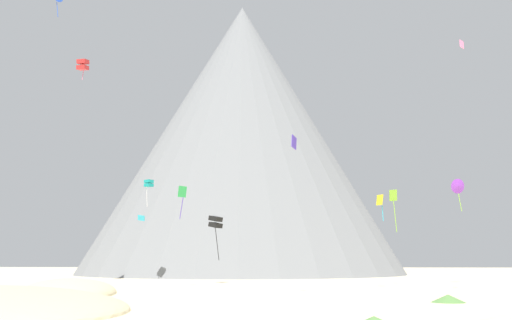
{
  "coord_description": "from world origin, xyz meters",
  "views": [
    {
      "loc": [
        4.38,
        -27.41,
        2.99
      ],
      "look_at": [
        -1.59,
        45.19,
        15.51
      ],
      "focal_mm": 40.71,
      "sensor_mm": 36.0,
      "label": 1
    }
  ],
  "objects_px": {
    "kite_cyan_low": "(141,218)",
    "kite_violet_low": "(458,187)",
    "kite_teal_mid": "(149,184)",
    "kite_pink_mid": "(462,44)",
    "bush_ridge_crest": "(91,297)",
    "kite_red_high": "(83,65)",
    "kite_black_low": "(216,222)",
    "kite_yellow_low": "(380,202)",
    "rock_massif": "(246,144)",
    "kite_green_low": "(182,195)",
    "kite_lime_low": "(394,200)",
    "bush_far_left": "(448,298)",
    "kite_indigo_low": "(294,142)"
  },
  "relations": [
    {
      "from": "rock_massif",
      "to": "kite_cyan_low",
      "type": "height_order",
      "value": "rock_massif"
    },
    {
      "from": "kite_violet_low",
      "to": "kite_red_high",
      "type": "xyz_separation_m",
      "value": [
        -51.48,
        -0.11,
        18.08
      ]
    },
    {
      "from": "bush_ridge_crest",
      "to": "kite_red_high",
      "type": "height_order",
      "value": "kite_red_high"
    },
    {
      "from": "bush_ridge_crest",
      "to": "kite_red_high",
      "type": "xyz_separation_m",
      "value": [
        -16.11,
        36.06,
        30.15
      ]
    },
    {
      "from": "rock_massif",
      "to": "kite_teal_mid",
      "type": "distance_m",
      "value": 41.96
    },
    {
      "from": "bush_ridge_crest",
      "to": "kite_red_high",
      "type": "bearing_deg",
      "value": 114.08
    },
    {
      "from": "kite_cyan_low",
      "to": "kite_violet_low",
      "type": "bearing_deg",
      "value": -114.26
    },
    {
      "from": "bush_far_left",
      "to": "rock_massif",
      "type": "height_order",
      "value": "rock_massif"
    },
    {
      "from": "rock_massif",
      "to": "kite_yellow_low",
      "type": "relative_size",
      "value": 31.63
    },
    {
      "from": "bush_ridge_crest",
      "to": "bush_far_left",
      "type": "distance_m",
      "value": 25.3
    },
    {
      "from": "rock_massif",
      "to": "kite_lime_low",
      "type": "relative_size",
      "value": 17.33
    },
    {
      "from": "kite_yellow_low",
      "to": "kite_red_high",
      "type": "height_order",
      "value": "kite_red_high"
    },
    {
      "from": "kite_yellow_low",
      "to": "kite_red_high",
      "type": "xyz_separation_m",
      "value": [
        -39.6,
        13.2,
        21.3
      ]
    },
    {
      "from": "kite_lime_low",
      "to": "kite_red_high",
      "type": "distance_m",
      "value": 47.19
    },
    {
      "from": "kite_yellow_low",
      "to": "kite_red_high",
      "type": "relative_size",
      "value": 0.92
    },
    {
      "from": "kite_indigo_low",
      "to": "bush_far_left",
      "type": "bearing_deg",
      "value": -59.08
    },
    {
      "from": "kite_green_low",
      "to": "kite_red_high",
      "type": "distance_m",
      "value": 28.82
    },
    {
      "from": "rock_massif",
      "to": "kite_green_low",
      "type": "height_order",
      "value": "rock_massif"
    },
    {
      "from": "kite_teal_mid",
      "to": "kite_red_high",
      "type": "relative_size",
      "value": 1.27
    },
    {
      "from": "kite_pink_mid",
      "to": "kite_indigo_low",
      "type": "bearing_deg",
      "value": -164.47
    },
    {
      "from": "kite_violet_low",
      "to": "kite_teal_mid",
      "type": "distance_m",
      "value": 43.87
    },
    {
      "from": "kite_teal_mid",
      "to": "kite_pink_mid",
      "type": "height_order",
      "value": "kite_pink_mid"
    },
    {
      "from": "kite_teal_mid",
      "to": "kite_cyan_low",
      "type": "bearing_deg",
      "value": -46.92
    },
    {
      "from": "kite_teal_mid",
      "to": "kite_violet_low",
      "type": "bearing_deg",
      "value": 23.19
    },
    {
      "from": "kite_indigo_low",
      "to": "kite_yellow_low",
      "type": "relative_size",
      "value": 0.46
    },
    {
      "from": "kite_violet_low",
      "to": "kite_pink_mid",
      "type": "bearing_deg",
      "value": -120.38
    },
    {
      "from": "kite_pink_mid",
      "to": "kite_violet_low",
      "type": "bearing_deg",
      "value": 84.48
    },
    {
      "from": "kite_green_low",
      "to": "kite_cyan_low",
      "type": "bearing_deg",
      "value": 138.97
    },
    {
      "from": "kite_pink_mid",
      "to": "kite_green_low",
      "type": "bearing_deg",
      "value": 164.42
    },
    {
      "from": "kite_black_low",
      "to": "kite_cyan_low",
      "type": "distance_m",
      "value": 9.9
    },
    {
      "from": "kite_violet_low",
      "to": "kite_cyan_low",
      "type": "distance_m",
      "value": 41.7
    },
    {
      "from": "kite_red_high",
      "to": "kite_teal_mid",
      "type": "bearing_deg",
      "value": -129.81
    },
    {
      "from": "kite_yellow_low",
      "to": "kite_violet_low",
      "type": "bearing_deg",
      "value": 144.43
    },
    {
      "from": "kite_yellow_low",
      "to": "kite_black_low",
      "type": "bearing_deg",
      "value": -111.02
    },
    {
      "from": "kite_black_low",
      "to": "kite_green_low",
      "type": "relative_size",
      "value": 1.5
    },
    {
      "from": "kite_black_low",
      "to": "kite_lime_low",
      "type": "distance_m",
      "value": 22.6
    },
    {
      "from": "kite_violet_low",
      "to": "kite_pink_mid",
      "type": "xyz_separation_m",
      "value": [
        -4.99,
        -23.35,
        10.8
      ]
    },
    {
      "from": "bush_far_left",
      "to": "bush_ridge_crest",
      "type": "bearing_deg",
      "value": -175.79
    },
    {
      "from": "rock_massif",
      "to": "kite_pink_mid",
      "type": "relative_size",
      "value": 100.81
    },
    {
      "from": "kite_yellow_low",
      "to": "kite_lime_low",
      "type": "relative_size",
      "value": 0.55
    },
    {
      "from": "rock_massif",
      "to": "kite_pink_mid",
      "type": "height_order",
      "value": "rock_massif"
    },
    {
      "from": "bush_ridge_crest",
      "to": "kite_violet_low",
      "type": "height_order",
      "value": "kite_violet_low"
    },
    {
      "from": "kite_cyan_low",
      "to": "kite_red_high",
      "type": "height_order",
      "value": "kite_red_high"
    },
    {
      "from": "kite_black_low",
      "to": "kite_lime_low",
      "type": "xyz_separation_m",
      "value": [
        22.41,
        -1.52,
        2.5
      ]
    },
    {
      "from": "bush_far_left",
      "to": "kite_black_low",
      "type": "bearing_deg",
      "value": 124.53
    },
    {
      "from": "rock_massif",
      "to": "bush_ridge_crest",
      "type": "bearing_deg",
      "value": -92.07
    },
    {
      "from": "bush_ridge_crest",
      "to": "kite_teal_mid",
      "type": "bearing_deg",
      "value": 100.35
    },
    {
      "from": "kite_black_low",
      "to": "kite_yellow_low",
      "type": "height_order",
      "value": "kite_yellow_low"
    },
    {
      "from": "kite_yellow_low",
      "to": "kite_pink_mid",
      "type": "distance_m",
      "value": 18.57
    },
    {
      "from": "kite_violet_low",
      "to": "kite_black_low",
      "type": "bearing_deg",
      "value": 167.5
    }
  ]
}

